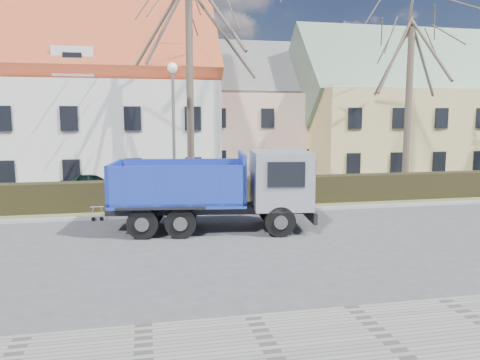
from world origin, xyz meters
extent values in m
plane|color=#444447|center=(0.00, 0.00, 0.00)|extent=(120.00, 120.00, 0.00)
cube|color=gray|center=(0.00, 4.60, 0.06)|extent=(80.00, 0.30, 0.12)
cube|color=#576036|center=(0.00, 6.20, 0.05)|extent=(80.00, 3.00, 0.10)
cube|color=black|center=(0.00, 6.00, 0.65)|extent=(60.00, 0.90, 1.30)
imported|color=black|center=(-7.07, 11.42, 0.61)|extent=(3.78, 2.16, 1.21)
camera|label=1|loc=(-4.36, -15.08, 4.18)|focal=35.00mm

